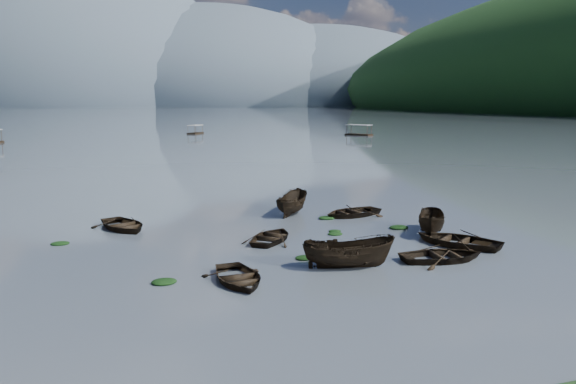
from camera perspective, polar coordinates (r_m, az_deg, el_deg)
name	(u,v)px	position (r m, az deg, el deg)	size (l,w,h in m)	color
ground_plane	(366,275)	(26.16, 7.94, -8.38)	(2400.00, 2400.00, 0.00)	#515B66
haze_mtn_b	(77,106)	(923.85, -20.61, 8.17)	(520.00, 520.00, 340.00)	#475666
haze_mtn_c	(208,106)	(934.77, -8.15, 8.67)	(520.00, 520.00, 260.00)	#475666
haze_mtn_d	(312,105)	(980.04, 2.42, 8.77)	(520.00, 520.00, 220.00)	#475666
rowboat_0	(238,282)	(25.10, -5.09, -9.09)	(2.85, 3.99, 0.83)	black
rowboat_1	(272,240)	(32.18, -1.63, -4.94)	(2.79, 3.91, 0.81)	black
rowboat_2	(348,267)	(27.25, 6.17, -7.63)	(1.68, 4.47, 1.72)	black
rowboat_3	(458,245)	(32.53, 16.84, -5.18)	(3.36, 4.70, 0.97)	black
rowboat_4	(443,260)	(29.26, 15.42, -6.72)	(3.06, 4.29, 0.89)	black
rowboat_5	(432,233)	(34.98, 14.37, -4.07)	(1.57, 4.18, 1.62)	black
rowboat_6	(123,229)	(36.44, -16.38, -3.63)	(3.15, 4.41, 0.91)	black
rowboat_7	(352,216)	(39.21, 6.51, -2.41)	(3.15, 4.41, 0.91)	black
rowboat_8	(292,214)	(39.72, 0.36, -2.20)	(1.69, 4.48, 1.73)	black
weed_clump_0	(164,283)	(25.45, -12.47, -9.02)	(1.12, 0.91, 0.24)	black
weed_clump_1	(305,259)	(28.52, 1.76, -6.80)	(1.03, 0.82, 0.23)	black
weed_clump_2	(343,254)	(29.60, 5.58, -6.24)	(1.33, 1.06, 0.29)	black
weed_clump_3	(335,232)	(34.40, 4.78, -4.03)	(0.78, 0.66, 0.17)	black
weed_clump_4	(399,228)	(35.80, 11.19, -3.65)	(1.23, 0.98, 0.25)	black
weed_clump_5	(60,244)	(33.79, -22.15, -4.94)	(1.01, 0.82, 0.21)	black
weed_clump_6	(335,235)	(33.67, 4.81, -4.33)	(0.92, 0.76, 0.19)	black
weed_clump_7	(327,219)	(38.04, 3.97, -2.74)	(1.14, 0.91, 0.25)	black
pontoon_centre	(195,134)	(138.05, -9.39, 5.85)	(2.21, 5.29, 2.03)	black
pontoon_right	(359,135)	(131.23, 7.21, 5.73)	(2.56, 6.15, 2.36)	black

